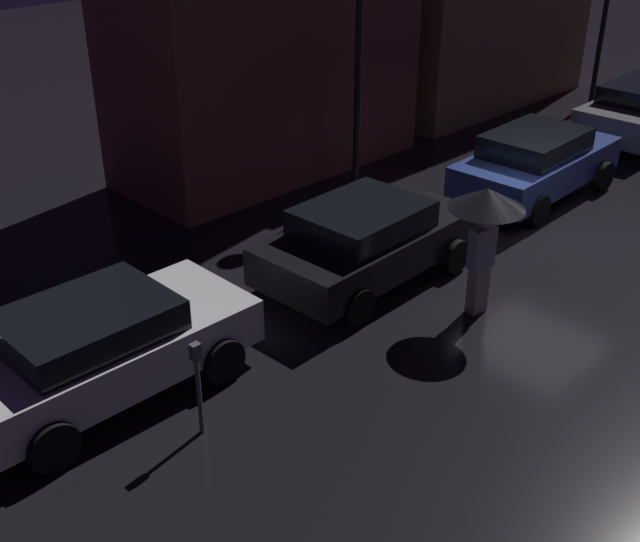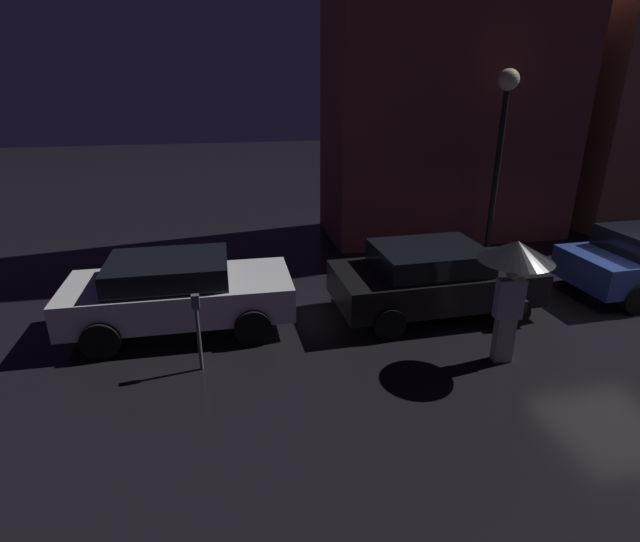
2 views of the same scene
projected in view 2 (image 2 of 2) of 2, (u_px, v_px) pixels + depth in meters
ground_plane at (636, 323)px, 9.61m from camera, size 60.00×60.00×0.00m
building_facade_left at (454, 52)px, 13.50m from camera, size 6.79×3.00×10.08m
parked_car_white at (178, 291)px, 9.19m from camera, size 4.08×1.99×1.38m
parked_car_black at (433, 278)px, 9.84m from camera, size 4.02×2.04×1.38m
pedestrian_with_umbrella at (515, 265)px, 7.74m from camera, size 1.16×1.16×2.10m
parking_meter at (198, 324)px, 7.81m from camera, size 0.12×0.10×1.32m
street_lamp_near at (503, 120)px, 11.87m from camera, size 0.50×0.50×4.62m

